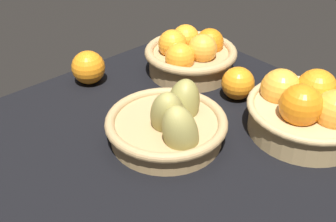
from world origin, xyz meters
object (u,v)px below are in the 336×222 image
object	(u,v)px
loose_orange_back_gap	(88,67)
basket_center_pears	(169,125)
basket_near_left	(190,55)
basket_far_left	(307,110)
loose_orange_front_gap	(238,83)

from	to	relation	value
loose_orange_back_gap	basket_center_pears	bearing A→B (deg)	87.71
basket_center_pears	loose_orange_back_gap	distance (cm)	30.46
basket_near_left	loose_orange_back_gap	size ratio (longest dim) A/B	2.84
basket_far_left	loose_orange_back_gap	world-z (taller)	basket_far_left
basket_far_left	loose_orange_back_gap	xyz separation A→B (cm)	(21.47, -46.54, -1.14)
basket_far_left	loose_orange_back_gap	bearing A→B (deg)	-65.23
basket_far_left	basket_near_left	distance (cm)	33.65
basket_far_left	loose_orange_front_gap	xyz separation A→B (cm)	(0.05, -17.69, -1.42)
basket_center_pears	loose_orange_back_gap	world-z (taller)	basket_center_pears
loose_orange_front_gap	basket_far_left	bearing A→B (deg)	90.17
loose_orange_front_gap	loose_orange_back_gap	world-z (taller)	loose_orange_back_gap
basket_far_left	loose_orange_front_gap	bearing A→B (deg)	-89.83
loose_orange_front_gap	basket_center_pears	bearing A→B (deg)	4.00
basket_center_pears	loose_orange_front_gap	distance (cm)	22.69
loose_orange_front_gap	basket_near_left	bearing A→B (deg)	-91.52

